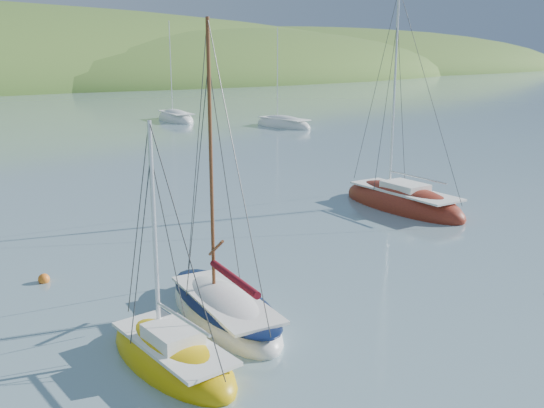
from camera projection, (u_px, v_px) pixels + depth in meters
ground at (442, 312)px, 19.93m from camera, size 700.00×700.00×0.00m
daysailer_white at (224, 311)px, 19.49m from camera, size 3.54×6.85×10.03m
sloop_red at (402, 204)px, 33.30m from camera, size 3.85×8.76×12.56m
sailboat_yellow at (172, 357)px, 16.63m from camera, size 2.21×5.48×7.25m
distant_sloop_b at (176, 119)px, 75.99m from camera, size 5.08×9.72×13.19m
distant_sloop_d at (283, 125)px, 69.76m from camera, size 3.26×8.53×12.03m
mooring_buoys at (351, 254)px, 25.28m from camera, size 21.91×13.11×0.46m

